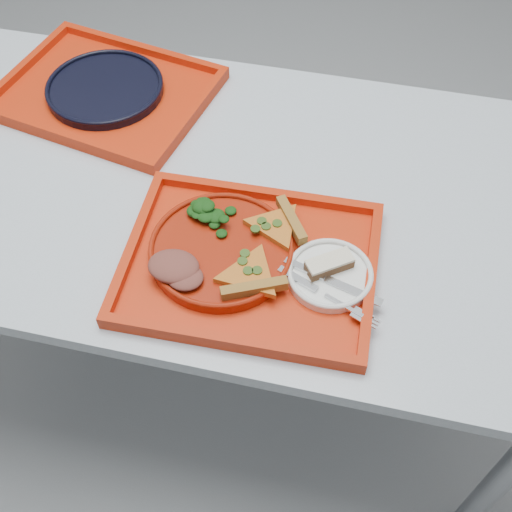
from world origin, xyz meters
name	(u,v)px	position (x,y,z in m)	size (l,w,h in m)	color
ground	(213,358)	(0.00, 0.00, 0.00)	(10.00, 10.00, 0.00)	gray
table	(196,206)	(0.00, 0.00, 0.68)	(1.60, 0.80, 0.75)	#A5AFB9
tray_main	(250,266)	(0.16, -0.19, 0.76)	(0.45, 0.35, 0.01)	red
tray_far	(106,94)	(-0.27, 0.21, 0.76)	(0.45, 0.35, 0.01)	red
dinner_plate	(221,251)	(0.11, -0.18, 0.77)	(0.26, 0.26, 0.02)	maroon
side_plate	(330,276)	(0.31, -0.19, 0.77)	(0.15, 0.15, 0.01)	white
navy_plate	(105,89)	(-0.27, 0.21, 0.77)	(0.26, 0.26, 0.02)	black
pizza_slice_a	(250,273)	(0.17, -0.22, 0.79)	(0.13, 0.11, 0.02)	orange
pizza_slice_b	(276,224)	(0.19, -0.11, 0.79)	(0.12, 0.11, 0.02)	orange
salad_heap	(211,214)	(0.07, -0.12, 0.80)	(0.08, 0.07, 0.04)	black
meat_portion	(174,266)	(0.04, -0.24, 0.79)	(0.09, 0.07, 0.03)	brown
dessert_bar	(329,264)	(0.30, -0.17, 0.79)	(0.09, 0.08, 0.02)	#4C2E19
knife	(333,281)	(0.31, -0.20, 0.78)	(0.18, 0.02, 0.01)	silver
fork	(324,294)	(0.30, -0.23, 0.78)	(0.18, 0.02, 0.01)	silver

